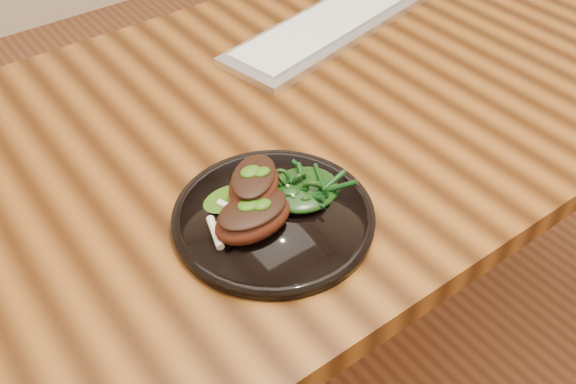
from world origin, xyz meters
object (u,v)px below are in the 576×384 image
(greens_heap, at_px, (303,186))
(desk, at_px, (311,138))
(keyboard, at_px, (331,25))
(plate, at_px, (274,217))
(lamb_chop_front, at_px, (252,217))

(greens_heap, bearing_deg, desk, 48.98)
(desk, bearing_deg, keyboard, 43.08)
(plate, height_order, keyboard, keyboard)
(keyboard, bearing_deg, greens_heap, -133.85)
(plate, xyz_separation_m, greens_heap, (0.05, 0.00, 0.02))
(desk, bearing_deg, plate, -138.08)
(lamb_chop_front, bearing_deg, plate, 13.51)
(plate, bearing_deg, desk, 41.92)
(plate, bearing_deg, greens_heap, 5.19)
(lamb_chop_front, height_order, greens_heap, lamb_chop_front)
(lamb_chop_front, relative_size, keyboard, 0.23)
(desk, height_order, greens_heap, greens_heap)
(lamb_chop_front, distance_m, greens_heap, 0.09)
(plate, distance_m, lamb_chop_front, 0.05)
(keyboard, bearing_deg, lamb_chop_front, -139.52)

